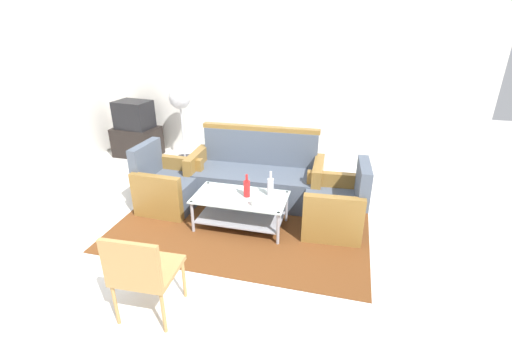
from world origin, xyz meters
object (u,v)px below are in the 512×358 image
bottle_clear (270,187)px  television (134,115)px  cup (255,202)px  bottle_red (247,188)px  pedestal_fan (180,103)px  couch (256,177)px  coffee_table (241,207)px  armchair_right (336,208)px  tv_stand (138,142)px  wicker_chair (142,270)px  armchair_left (167,187)px

bottle_clear → television: bearing=147.9°
bottle_clear → cup: 0.32m
bottle_red → pedestal_fan: size_ratio=0.22×
couch → coffee_table: size_ratio=1.65×
armchair_right → tv_stand: size_ratio=1.06×
bottle_red → wicker_chair: wicker_chair is taller
bottle_clear → bottle_red: bearing=-160.7°
bottle_clear → pedestal_fan: 2.76m
wicker_chair → cup: bearing=65.7°
wicker_chair → pedestal_fan: bearing=107.6°
tv_stand → bottle_red: bearing=-35.9°
bottle_red → pedestal_fan: bearing=131.6°
armchair_right → cup: size_ratio=8.50×
armchair_right → bottle_red: bearing=98.1°
bottle_clear → coffee_table: bearing=-160.8°
tv_stand → television: (0.00, 0.00, 0.50)m
bottle_clear → pedestal_fan: (-1.99, 1.85, 0.49)m
television → bottle_clear: bearing=154.2°
armchair_right → bottle_clear: bearing=95.4°
wicker_chair → bottle_red: bearing=73.1°
tv_stand → television: 0.50m
bottle_clear → cup: bottle_clear is taller
bottle_red → wicker_chair: size_ratio=0.33×
bottle_clear → armchair_right: bearing=9.2°
armchair_right → cup: armchair_right is taller
tv_stand → pedestal_fan: (0.89, 0.05, 0.75)m
couch → wicker_chair: couch is taller
tv_stand → armchair_right: bearing=-24.7°
couch → television: (-2.53, 1.13, 0.44)m
cup → couch: bearing=103.9°
coffee_table → television: size_ratio=1.71×
armchair_left → coffee_table: 1.12m
bottle_clear → cup: size_ratio=3.07×
pedestal_fan → wicker_chair: (1.32, -3.57, -0.52)m
couch → wicker_chair: 2.42m
television → couch: bearing=162.2°
bottle_clear → television: size_ratio=0.48×
television → armchair_left: bearing=137.5°
bottle_red → armchair_right: bearing=11.9°
bottle_clear → tv_stand: 3.41m
armchair_right → bottle_red: armchair_right is taller
coffee_table → wicker_chair: wicker_chair is taller
tv_stand → television: bearing=83.7°
armchair_left → pedestal_fan: bearing=-159.9°
tv_stand → bottle_clear: bearing=-32.0°
cup → tv_stand: (-2.77, 2.10, -0.20)m
bottle_red → television: 3.25m
bottle_clear → tv_stand: bottle_clear is taller
coffee_table → cup: cup is taller
wicker_chair → tv_stand: bearing=119.5°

